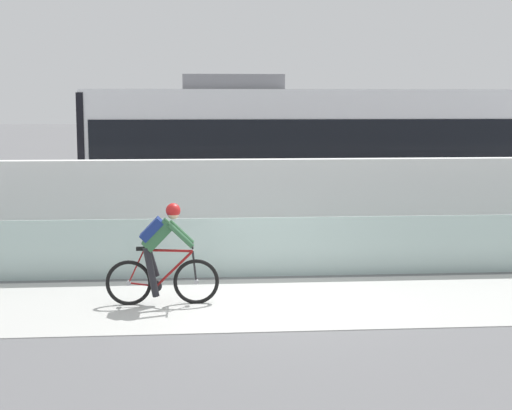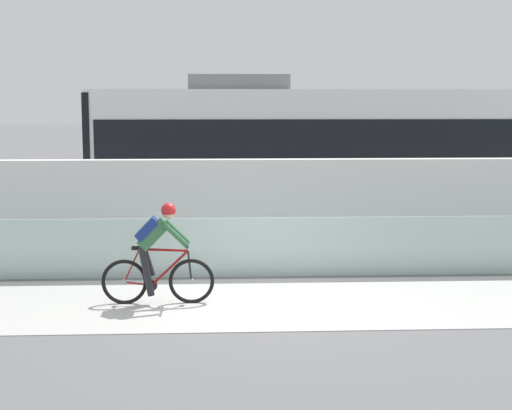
{
  "view_description": "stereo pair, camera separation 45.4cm",
  "coord_description": "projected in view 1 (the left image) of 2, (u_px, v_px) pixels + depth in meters",
  "views": [
    {
      "loc": [
        -1.0,
        -11.85,
        3.16
      ],
      "look_at": [
        0.15,
        2.35,
        1.25
      ],
      "focal_mm": 53.99,
      "sensor_mm": 36.0,
      "label": 1
    },
    {
      "loc": [
        -0.55,
        -11.88,
        3.16
      ],
      "look_at": [
        0.15,
        2.35,
        1.25
      ],
      "focal_mm": 53.99,
      "sensor_mm": 36.0,
      "label": 2
    }
  ],
  "objects": [
    {
      "name": "bike_path_deck",
      "position": [
        259.0,
        302.0,
        12.2
      ],
      "size": [
        32.0,
        3.2,
        0.01
      ],
      "primitive_type": "cube",
      "color": "beige",
      "rests_on": "ground"
    },
    {
      "name": "glass_parapet",
      "position": [
        250.0,
        247.0,
        13.96
      ],
      "size": [
        32.0,
        0.05,
        1.09
      ],
      "primitive_type": "cube",
      "color": "#ADC6C1",
      "rests_on": "ground"
    },
    {
      "name": "concrete_barrier_wall",
      "position": [
        244.0,
        208.0,
        15.68
      ],
      "size": [
        32.0,
        0.36,
        2.01
      ],
      "primitive_type": "cube",
      "color": "white",
      "rests_on": "ground"
    },
    {
      "name": "tram",
      "position": [
        313.0,
        154.0,
        18.87
      ],
      "size": [
        11.06,
        2.54,
        3.81
      ],
      "color": "silver",
      "rests_on": "ground"
    },
    {
      "name": "tram_rail_near",
      "position": [
        237.0,
        236.0,
        18.26
      ],
      "size": [
        32.0,
        0.08,
        0.01
      ],
      "primitive_type": "cube",
      "color": "#595654",
      "rests_on": "ground"
    },
    {
      "name": "ground_plane",
      "position": [
        259.0,
        303.0,
        12.21
      ],
      "size": [
        200.0,
        200.0,
        0.0
      ],
      "primitive_type": "plane",
      "color": "slate"
    },
    {
      "name": "cyclist_on_bike",
      "position": [
        162.0,
        255.0,
        11.98
      ],
      "size": [
        1.77,
        0.58,
        1.61
      ],
      "color": "black",
      "rests_on": "ground"
    },
    {
      "name": "tram_rail_far",
      "position": [
        234.0,
        226.0,
        19.68
      ],
      "size": [
        32.0,
        0.08,
        0.01
      ],
      "primitive_type": "cube",
      "color": "#595654",
      "rests_on": "ground"
    }
  ]
}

